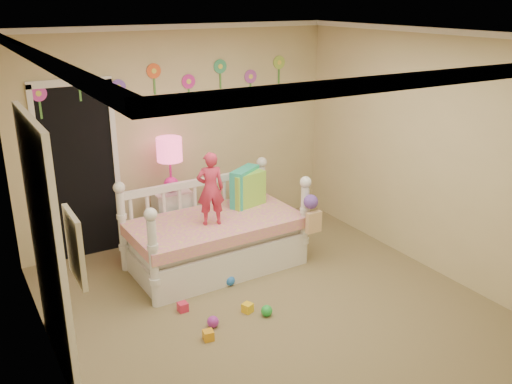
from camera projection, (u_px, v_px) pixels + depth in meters
floor at (278, 314)px, 5.33m from camera, size 4.00×4.50×0.01m
ceiling at (283, 35)px, 4.46m from camera, size 4.00×4.50×0.01m
back_wall at (181, 135)px, 6.73m from camera, size 4.00×0.01×2.60m
left_wall at (45, 233)px, 3.95m from camera, size 0.01×4.50×2.60m
right_wall at (439, 156)px, 5.85m from camera, size 0.01×4.50×2.60m
crown_molding at (283, 39)px, 4.47m from camera, size 4.00×4.50×0.06m
daybed at (215, 224)px, 6.12m from camera, size 1.94×1.08×1.04m
pillow_turquoise at (245, 187)px, 6.44m from camera, size 0.46×0.37×0.44m
pillow_lime at (248, 189)px, 6.41m from camera, size 0.45×0.24×0.40m
child at (210, 189)px, 5.83m from camera, size 0.33×0.26×0.80m
nightstand at (173, 219)px, 6.66m from camera, size 0.45×0.35×0.72m
table_lamp at (170, 156)px, 6.39m from camera, size 0.30×0.30×0.65m
closet_doorway at (80, 171)px, 6.22m from camera, size 0.90×0.04×2.07m
flower_decals at (172, 83)px, 6.46m from camera, size 3.40×0.02×0.50m
mirror_closet at (47, 248)px, 4.30m from camera, size 0.07×1.30×2.10m
wall_picture at (75, 247)px, 3.15m from camera, size 0.05×0.34×0.42m
hanging_bag at (311, 215)px, 6.06m from camera, size 0.20×0.16×0.36m
toy_scatter at (225, 307)px, 5.34m from camera, size 0.87×1.34×0.11m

